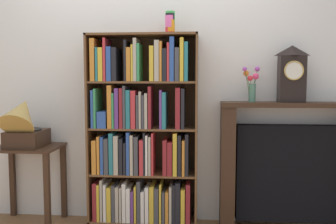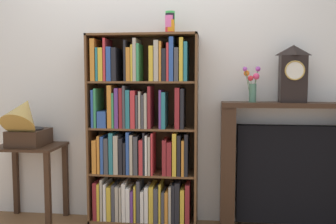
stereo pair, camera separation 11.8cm
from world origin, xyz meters
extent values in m
cube|color=silver|center=(0.12, 0.29, 1.30)|extent=(4.90, 0.08, 2.60)
cube|color=brown|center=(-0.46, 0.10, 0.83)|extent=(0.02, 0.30, 1.67)
cube|color=brown|center=(0.46, 0.10, 0.83)|extent=(0.02, 0.30, 1.67)
cube|color=#4C311C|center=(0.00, 0.25, 0.83)|extent=(0.94, 0.01, 1.67)
cube|color=brown|center=(0.00, 0.10, 1.66)|extent=(0.94, 0.30, 0.02)
cube|color=brown|center=(0.00, 0.10, 0.03)|extent=(0.94, 0.30, 0.06)
cube|color=maroon|center=(-0.41, 0.09, 0.23)|extent=(0.03, 0.25, 0.33)
cube|color=gold|center=(-0.38, 0.07, 0.22)|extent=(0.02, 0.22, 0.32)
cube|color=#B2A893|center=(-0.35, 0.09, 0.24)|extent=(0.02, 0.25, 0.36)
cube|color=white|center=(-0.32, 0.08, 0.22)|extent=(0.02, 0.24, 0.32)
cube|color=gold|center=(-0.28, 0.06, 0.21)|extent=(0.04, 0.21, 0.30)
cube|color=#424247|center=(-0.24, 0.08, 0.22)|extent=(0.03, 0.24, 0.31)
cube|color=#B2A893|center=(-0.21, 0.09, 0.21)|extent=(0.03, 0.26, 0.31)
cube|color=#B2A893|center=(-0.18, 0.07, 0.21)|extent=(0.02, 0.21, 0.30)
cube|color=white|center=(-0.15, 0.07, 0.23)|extent=(0.03, 0.23, 0.33)
cube|color=white|center=(-0.12, 0.07, 0.21)|extent=(0.04, 0.23, 0.30)
cube|color=#663884|center=(-0.08, 0.07, 0.19)|extent=(0.02, 0.23, 0.27)
cube|color=gold|center=(-0.05, 0.06, 0.22)|extent=(0.02, 0.20, 0.31)
cube|color=#424247|center=(-0.03, 0.07, 0.24)|extent=(0.03, 0.22, 0.36)
cube|color=white|center=(0.01, 0.08, 0.20)|extent=(0.03, 0.23, 0.27)
cube|color=white|center=(0.04, 0.06, 0.21)|extent=(0.03, 0.20, 0.31)
cube|color=gold|center=(0.09, 0.08, 0.22)|extent=(0.04, 0.24, 0.31)
cube|color=#424247|center=(0.13, 0.06, 0.21)|extent=(0.04, 0.20, 0.30)
cube|color=gold|center=(0.16, 0.09, 0.23)|extent=(0.02, 0.26, 0.34)
cube|color=#424247|center=(0.19, 0.07, 0.20)|extent=(0.02, 0.21, 0.27)
cube|color=orange|center=(0.22, 0.07, 0.19)|extent=(0.03, 0.22, 0.27)
cube|color=#B2A893|center=(0.25, 0.07, 0.22)|extent=(0.02, 0.23, 0.32)
cube|color=black|center=(0.27, 0.07, 0.23)|extent=(0.03, 0.22, 0.33)
cube|color=black|center=(0.31, 0.07, 0.24)|extent=(0.04, 0.21, 0.35)
cube|color=gold|center=(0.35, 0.06, 0.21)|extent=(0.03, 0.21, 0.30)
cube|color=maroon|center=(0.39, 0.08, 0.23)|extent=(0.04, 0.23, 0.34)
cube|color=brown|center=(0.00, 0.10, 0.47)|extent=(0.90, 0.28, 0.02)
cube|color=orange|center=(-0.41, 0.08, 0.62)|extent=(0.04, 0.24, 0.29)
cube|color=orange|center=(-0.37, 0.07, 0.64)|extent=(0.02, 0.22, 0.33)
cube|color=#2D519E|center=(-0.34, 0.07, 0.64)|extent=(0.03, 0.22, 0.32)
cube|color=#424247|center=(-0.30, 0.08, 0.63)|extent=(0.04, 0.24, 0.31)
cube|color=teal|center=(-0.26, 0.09, 0.65)|extent=(0.03, 0.25, 0.35)
cube|color=#B2A893|center=(-0.22, 0.09, 0.64)|extent=(0.04, 0.25, 0.33)
cube|color=black|center=(-0.18, 0.09, 0.63)|extent=(0.03, 0.26, 0.31)
cube|color=black|center=(-0.14, 0.07, 0.61)|extent=(0.02, 0.21, 0.27)
cube|color=#2D519E|center=(-0.11, 0.07, 0.66)|extent=(0.03, 0.21, 0.36)
cube|color=#B2A893|center=(-0.08, 0.07, 0.64)|extent=(0.03, 0.22, 0.34)
cube|color=#424247|center=(-0.05, 0.08, 0.64)|extent=(0.04, 0.24, 0.33)
cube|color=#C63338|center=(0.00, 0.09, 0.62)|extent=(0.03, 0.26, 0.30)
cube|color=black|center=(0.02, 0.09, 0.66)|extent=(0.02, 0.25, 0.36)
cube|color=white|center=(0.04, 0.06, 0.64)|extent=(0.02, 0.20, 0.34)
cube|color=#B2A893|center=(0.07, 0.08, 0.64)|extent=(0.02, 0.24, 0.33)
cube|color=#C63338|center=(0.09, 0.06, 0.65)|extent=(0.02, 0.20, 0.36)
cube|color=maroon|center=(0.20, 0.07, 0.63)|extent=(0.03, 0.21, 0.30)
cube|color=maroon|center=(0.24, 0.08, 0.62)|extent=(0.04, 0.24, 0.28)
cube|color=gold|center=(0.28, 0.07, 0.65)|extent=(0.03, 0.22, 0.36)
cube|color=black|center=(0.32, 0.06, 0.65)|extent=(0.03, 0.20, 0.34)
cube|color=orange|center=(0.35, 0.07, 0.62)|extent=(0.02, 0.22, 0.30)
cube|color=black|center=(0.38, 0.06, 0.65)|extent=(0.03, 0.21, 0.35)
cube|color=brown|center=(0.00, 0.10, 0.86)|extent=(0.90, 0.28, 0.02)
cube|color=#2D519E|center=(-0.41, 0.06, 1.03)|extent=(0.02, 0.20, 0.32)
cube|color=#388E56|center=(-0.39, 0.09, 1.04)|extent=(0.02, 0.25, 0.33)
cube|color=#2D519E|center=(-0.34, 0.08, 0.94)|extent=(0.08, 0.24, 0.14)
cube|color=orange|center=(-0.27, 0.08, 1.05)|extent=(0.04, 0.24, 0.36)
cube|color=#388E56|center=(-0.24, 0.08, 1.02)|extent=(0.02, 0.25, 0.30)
cube|color=#663884|center=(-0.21, 0.08, 1.04)|extent=(0.03, 0.24, 0.34)
cube|color=maroon|center=(-0.17, 0.08, 1.04)|extent=(0.03, 0.25, 0.34)
cube|color=#424247|center=(-0.14, 0.08, 1.05)|extent=(0.02, 0.23, 0.36)
cube|color=teal|center=(-0.11, 0.06, 1.03)|extent=(0.03, 0.20, 0.32)
cube|color=#C63338|center=(-0.07, 0.09, 1.03)|extent=(0.04, 0.25, 0.32)
cube|color=#424247|center=(-0.03, 0.06, 1.01)|extent=(0.02, 0.20, 0.28)
cube|color=#B2A893|center=(-0.01, 0.07, 1.03)|extent=(0.02, 0.23, 0.31)
cube|color=#424247|center=(0.02, 0.08, 1.01)|extent=(0.02, 0.24, 0.28)
cube|color=#B2A893|center=(0.04, 0.06, 1.02)|extent=(0.02, 0.21, 0.30)
cube|color=maroon|center=(0.07, 0.07, 1.05)|extent=(0.02, 0.22, 0.35)
cube|color=#663884|center=(0.16, 0.06, 1.03)|extent=(0.02, 0.20, 0.32)
cube|color=teal|center=(0.19, 0.08, 1.02)|extent=(0.03, 0.24, 0.31)
cube|color=maroon|center=(0.31, 0.09, 1.04)|extent=(0.04, 0.26, 0.34)
cube|color=black|center=(0.35, 0.08, 1.04)|extent=(0.03, 0.24, 0.34)
cube|color=brown|center=(0.00, 0.10, 1.26)|extent=(0.90, 0.28, 0.02)
cube|color=orange|center=(-0.41, 0.09, 1.45)|extent=(0.04, 0.26, 0.35)
cube|color=teal|center=(-0.37, 0.07, 1.41)|extent=(0.02, 0.22, 0.28)
cube|color=gold|center=(-0.34, 0.08, 1.41)|extent=(0.04, 0.24, 0.28)
cube|color=#C63338|center=(-0.30, 0.08, 1.45)|extent=(0.02, 0.24, 0.36)
cube|color=#2D519E|center=(-0.27, 0.07, 1.41)|extent=(0.04, 0.21, 0.28)
cube|color=black|center=(-0.22, 0.08, 1.41)|extent=(0.04, 0.24, 0.28)
cube|color=black|center=(-0.13, 0.07, 1.44)|extent=(0.02, 0.21, 0.34)
cube|color=orange|center=(-0.10, 0.08, 1.41)|extent=(0.03, 0.25, 0.28)
cube|color=gold|center=(-0.07, 0.06, 1.42)|extent=(0.02, 0.20, 0.30)
cube|color=#B2A893|center=(-0.05, 0.09, 1.45)|extent=(0.03, 0.25, 0.35)
cube|color=#388E56|center=(-0.02, 0.07, 1.42)|extent=(0.02, 0.21, 0.31)
cube|color=gold|center=(0.09, 0.08, 1.41)|extent=(0.03, 0.24, 0.29)
cube|color=#B2A893|center=(0.13, 0.09, 1.44)|extent=(0.04, 0.26, 0.34)
cube|color=orange|center=(0.17, 0.06, 1.43)|extent=(0.02, 0.20, 0.33)
cube|color=black|center=(0.20, 0.09, 1.40)|extent=(0.03, 0.25, 0.27)
cube|color=#C63338|center=(0.23, 0.07, 1.42)|extent=(0.02, 0.21, 0.31)
cube|color=#2D519E|center=(0.26, 0.08, 1.45)|extent=(0.04, 0.25, 0.36)
cube|color=#424247|center=(0.30, 0.07, 1.41)|extent=(0.03, 0.22, 0.27)
cube|color=gold|center=(0.34, 0.09, 1.45)|extent=(0.03, 0.25, 0.35)
cube|color=teal|center=(0.37, 0.09, 1.43)|extent=(0.03, 0.25, 0.32)
cylinder|color=red|center=(0.23, 0.09, 1.71)|extent=(0.08, 0.08, 0.10)
cylinder|color=orange|center=(0.23, 0.09, 1.73)|extent=(0.08, 0.08, 0.10)
cylinder|color=orange|center=(0.23, 0.09, 1.75)|extent=(0.08, 0.08, 0.10)
cylinder|color=pink|center=(0.23, 0.09, 1.77)|extent=(0.08, 0.08, 0.10)
cylinder|color=black|center=(0.23, 0.09, 1.78)|extent=(0.08, 0.08, 0.10)
cylinder|color=green|center=(0.24, 0.10, 1.80)|extent=(0.08, 0.08, 0.10)
cube|color=#382316|center=(-1.01, 0.03, 0.69)|extent=(0.56, 0.45, 0.02)
cube|color=#382316|center=(-0.77, -0.16, 0.34)|extent=(0.04, 0.04, 0.68)
cube|color=#382316|center=(-1.26, 0.22, 0.34)|extent=(0.04, 0.04, 0.68)
cube|color=#382316|center=(-0.77, 0.22, 0.34)|extent=(0.04, 0.04, 0.68)
cube|color=#382316|center=(-1.01, 0.03, 0.77)|extent=(0.29, 0.34, 0.14)
cylinder|color=black|center=(-1.01, 0.03, 0.85)|extent=(0.25, 0.25, 0.01)
cylinder|color=#B79347|center=(-1.01, -0.02, 0.87)|extent=(0.03, 0.03, 0.06)
cone|color=#B79347|center=(-1.01, -0.07, 1.00)|extent=(0.30, 0.41, 0.40)
cube|color=#382316|center=(1.26, 0.14, 1.07)|extent=(1.18, 0.24, 0.04)
cube|color=#382316|center=(0.73, 0.14, 0.53)|extent=(0.12, 0.21, 1.05)
cube|color=black|center=(1.26, 0.17, 0.47)|extent=(0.90, 0.12, 0.84)
cube|color=black|center=(1.25, 0.14, 1.29)|extent=(0.21, 0.14, 0.39)
pyramid|color=black|center=(1.25, 0.14, 1.52)|extent=(0.21, 0.14, 0.09)
cylinder|color=silver|center=(1.25, 0.06, 1.36)|extent=(0.15, 0.01, 0.15)
torus|color=#B79347|center=(1.25, 0.06, 1.36)|extent=(0.16, 0.01, 0.16)
cylinder|color=#4C7A60|center=(0.93, 0.14, 1.17)|extent=(0.06, 0.06, 0.16)
cylinder|color=#4C753D|center=(0.94, 0.13, 1.21)|extent=(0.04, 0.01, 0.20)
sphere|color=#EA4275|center=(0.96, 0.13, 1.31)|extent=(0.05, 0.05, 0.05)
cylinder|color=#4C753D|center=(0.89, 0.12, 1.24)|extent=(0.06, 0.05, 0.27)
sphere|color=#B24CB7|center=(0.86, 0.10, 1.37)|extent=(0.04, 0.04, 0.04)
cylinder|color=#4C753D|center=(0.92, 0.13, 1.20)|extent=(0.04, 0.03, 0.19)
sphere|color=red|center=(0.91, 0.12, 1.29)|extent=(0.04, 0.04, 0.04)
cylinder|color=#4C753D|center=(0.91, 0.14, 1.22)|extent=(0.06, 0.02, 0.23)
sphere|color=orange|center=(0.88, 0.13, 1.33)|extent=(0.05, 0.05, 0.05)
cylinder|color=#4C753D|center=(0.95, 0.15, 1.24)|extent=(0.05, 0.05, 0.27)
sphere|color=#B24CB7|center=(0.98, 0.18, 1.37)|extent=(0.04, 0.04, 0.04)
camera|label=1|loc=(0.48, -3.12, 1.30)|focal=40.41mm
camera|label=2|loc=(0.60, -3.11, 1.30)|focal=40.41mm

